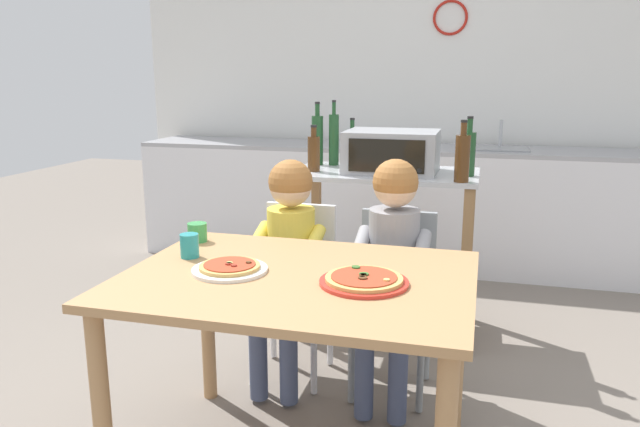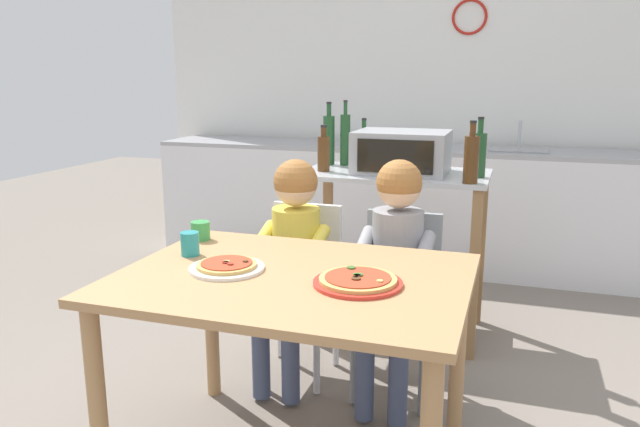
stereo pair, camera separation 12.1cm
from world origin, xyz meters
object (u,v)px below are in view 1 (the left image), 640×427
Objects in this scene: bottle_tall_green_wine at (317,139)px; drinking_cup_green at (197,232)px; pizza_plate_red_rimmed at (364,280)px; drinking_cup_teal at (189,246)px; kitchen_island_cart at (384,226)px; bottle_brown_beer at (334,139)px; toaster_oven at (392,151)px; pizza_plate_white at (230,268)px; bottle_dark_olive_oil at (462,157)px; dining_chair_left at (296,277)px; bottle_clear_vinegar at (314,152)px; child_in_grey_shirt at (392,252)px; bottle_squat_spirits at (469,152)px; dining_chair_right at (394,288)px; bottle_slim_sauce at (352,146)px; dining_table at (297,304)px; child_in_yellow_shirt at (287,243)px.

drinking_cup_green is (-0.18, -1.21, -0.27)m from bottle_tall_green_wine.
pizza_plate_red_rimmed is 3.27× the size of drinking_cup_teal.
drinking_cup_teal is 0.22m from drinking_cup_green.
kitchen_island_cart is 2.67× the size of bottle_brown_beer.
drinking_cup_teal is at bearing -114.37° from toaster_oven.
drinking_cup_teal is at bearing 151.31° from pizza_plate_white.
bottle_dark_olive_oil is at bearing 77.60° from pizza_plate_red_rimmed.
drinking_cup_green is (-0.29, -0.43, 0.31)m from dining_chair_left.
bottle_clear_vinegar is at bearing 76.73° from drinking_cup_green.
bottle_squat_spirits is at bearing 69.23° from child_in_grey_shirt.
dining_chair_right is at bearing 56.78° from pizza_plate_white.
bottle_slim_sauce is 0.33× the size of dining_chair_left.
bottle_clear_vinegar is at bearing 96.23° from dining_chair_left.
toaster_oven reaches higher than dining_table.
child_in_yellow_shirt is at bearing 176.54° from child_in_grey_shirt.
drinking_cup_green is (-0.76, 0.33, 0.03)m from pizza_plate_red_rimmed.
toaster_oven is at bearing 58.44° from drinking_cup_green.
drinking_cup_teal is at bearing -138.34° from dining_chair_right.
pizza_plate_white is (-0.73, -1.16, -0.27)m from bottle_dark_olive_oil.
pizza_plate_white is at bearing -123.22° from dining_chair_right.
child_in_yellow_shirt reaches higher than drinking_cup_teal.
bottle_squat_spirits is 0.26× the size of dining_table.
bottle_dark_olive_oil is at bearing 64.72° from child_in_grey_shirt.
child_in_yellow_shirt is at bearing 126.40° from pizza_plate_red_rimmed.
bottle_tall_green_wine is (-0.05, 0.25, 0.05)m from bottle_clear_vinegar.
bottle_clear_vinegar reaches higher than toaster_oven.
dining_chair_left is 3.05× the size of pizza_plate_white.
bottle_tall_green_wine is 1.20× the size of bottle_dark_olive_oil.
child_in_yellow_shirt is 0.81m from pizza_plate_red_rimmed.
bottle_squat_spirits is 1.59m from drinking_cup_teal.
bottle_squat_spirits reaches higher than child_in_yellow_shirt.
drinking_cup_teal is at bearing -98.09° from bottle_brown_beer.
dining_table is (-0.52, -1.32, -0.39)m from bottle_squat_spirits.
dining_chair_right is 0.78× the size of child_in_yellow_shirt.
dining_chair_left is at bearing -83.77° from bottle_clear_vinegar.
pizza_plate_white is 0.48m from pizza_plate_red_rimmed.
dining_table is 0.62m from drinking_cup_green.
toaster_oven is 0.88m from child_in_yellow_shirt.
drinking_cup_teal is (-0.53, -1.27, 0.20)m from kitchen_island_cart.
bottle_squat_spirits is at bearing 68.60° from dining_table.
bottle_tall_green_wine is 0.10m from bottle_brown_beer.
child_in_grey_shirt reaches higher than dining_chair_left.
bottle_clear_vinegar is at bearing -113.99° from bottle_slim_sauce.
drinking_cup_teal is (-0.95, -1.04, -0.23)m from bottle_dark_olive_oil.
kitchen_island_cart is 1.23× the size of dining_chair_left.
bottle_slim_sauce is at bearing 114.10° from dining_chair_right.
pizza_plate_white and pizza_plate_red_rimmed have the same top height.
kitchen_island_cart is at bearing 66.64° from child_in_yellow_shirt.
bottle_clear_vinegar is 3.16× the size of drinking_cup_green.
bottle_brown_beer is at bearing -144.79° from bottle_slim_sauce.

